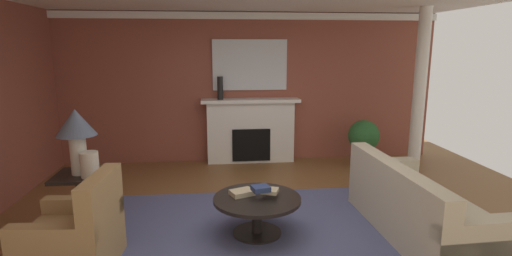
# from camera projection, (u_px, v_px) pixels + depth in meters

# --- Properties ---
(ground_plane) EXTENTS (8.63, 8.63, 0.00)m
(ground_plane) POSITION_uv_depth(u_px,v_px,m) (261.00, 225.00, 4.77)
(ground_plane) COLOR brown
(wall_fireplace) EXTENTS (7.24, 0.12, 2.74)m
(wall_fireplace) POSITION_uv_depth(u_px,v_px,m) (243.00, 88.00, 7.33)
(wall_fireplace) COLOR brown
(wall_fireplace) RESTS_ON ground_plane
(crown_moulding) EXTENTS (7.24, 0.08, 0.12)m
(crown_moulding) POSITION_uv_depth(u_px,v_px,m) (243.00, 16.00, 6.99)
(crown_moulding) COLOR white
(area_rug) EXTENTS (3.74, 2.70, 0.01)m
(area_rug) POSITION_uv_depth(u_px,v_px,m) (257.00, 234.00, 4.54)
(area_rug) COLOR #4C517A
(area_rug) RESTS_ON ground_plane
(fireplace) EXTENTS (1.80, 0.35, 1.19)m
(fireplace) POSITION_uv_depth(u_px,v_px,m) (251.00, 132.00, 7.30)
(fireplace) COLOR white
(fireplace) RESTS_ON ground_plane
(mantel_mirror) EXTENTS (1.36, 0.04, 0.92)m
(mantel_mirror) POSITION_uv_depth(u_px,v_px,m) (250.00, 65.00, 7.17)
(mantel_mirror) COLOR silver
(sofa) EXTENTS (0.98, 2.13, 0.85)m
(sofa) POSITION_uv_depth(u_px,v_px,m) (417.00, 210.00, 4.47)
(sofa) COLOR #BCB299
(sofa) RESTS_ON ground_plane
(armchair_near_window) EXTENTS (0.86, 0.86, 0.95)m
(armchair_near_window) POSITION_uv_depth(u_px,v_px,m) (75.00, 239.00, 3.79)
(armchair_near_window) COLOR #9E7A4C
(armchair_near_window) RESTS_ON ground_plane
(coffee_table) EXTENTS (1.00, 1.00, 0.45)m
(coffee_table) POSITION_uv_depth(u_px,v_px,m) (257.00, 207.00, 4.47)
(coffee_table) COLOR black
(coffee_table) RESTS_ON ground_plane
(side_table) EXTENTS (0.56, 0.56, 0.70)m
(side_table) POSITION_uv_depth(u_px,v_px,m) (83.00, 198.00, 4.55)
(side_table) COLOR black
(side_table) RESTS_ON ground_plane
(table_lamp) EXTENTS (0.44, 0.44, 0.75)m
(table_lamp) POSITION_uv_depth(u_px,v_px,m) (76.00, 129.00, 4.38)
(table_lamp) COLOR beige
(table_lamp) RESTS_ON side_table
(vase_on_side_table) EXTENTS (0.20, 0.20, 0.29)m
(vase_on_side_table) POSITION_uv_depth(u_px,v_px,m) (90.00, 164.00, 4.36)
(vase_on_side_table) COLOR beige
(vase_on_side_table) RESTS_ON side_table
(vase_mantel_left) EXTENTS (0.11, 0.11, 0.42)m
(vase_mantel_left) POSITION_uv_depth(u_px,v_px,m) (220.00, 88.00, 7.03)
(vase_mantel_left) COLOR black
(vase_mantel_left) RESTS_ON fireplace
(book_red_cover) EXTENTS (0.31, 0.27, 0.06)m
(book_red_cover) POSITION_uv_depth(u_px,v_px,m) (242.00, 193.00, 4.52)
(book_red_cover) COLOR tan
(book_red_cover) RESTS_ON coffee_table
(book_art_folio) EXTENTS (0.23, 0.22, 0.04)m
(book_art_folio) POSITION_uv_depth(u_px,v_px,m) (270.00, 191.00, 4.44)
(book_art_folio) COLOR tan
(book_art_folio) RESTS_ON coffee_table
(book_small_novel) EXTENTS (0.22, 0.21, 0.06)m
(book_small_novel) POSITION_uv_depth(u_px,v_px,m) (261.00, 189.00, 4.37)
(book_small_novel) COLOR navy
(book_small_novel) RESTS_ON coffee_table
(potted_plant) EXTENTS (0.56, 0.56, 0.83)m
(potted_plant) POSITION_uv_depth(u_px,v_px,m) (364.00, 139.00, 7.10)
(potted_plant) COLOR #BCB29E
(potted_plant) RESTS_ON ground_plane
(column_white) EXTENTS (0.20, 0.20, 2.74)m
(column_white) POSITION_uv_depth(u_px,v_px,m) (419.00, 94.00, 6.39)
(column_white) COLOR white
(column_white) RESTS_ON ground_plane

